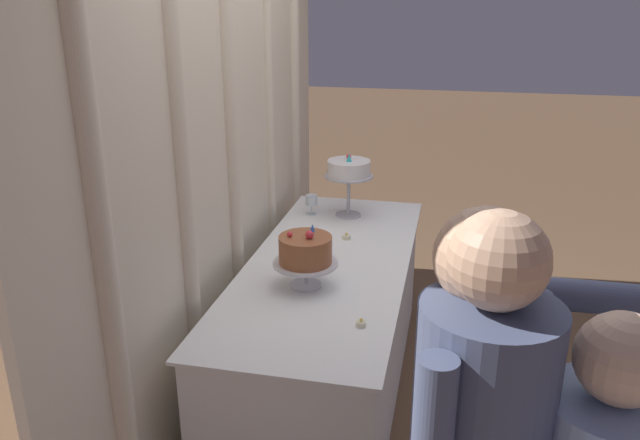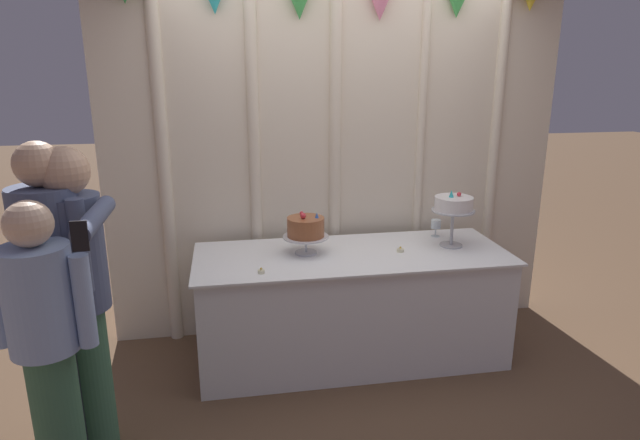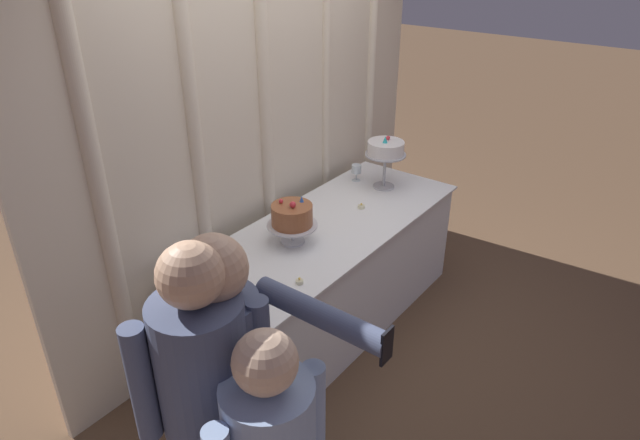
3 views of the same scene
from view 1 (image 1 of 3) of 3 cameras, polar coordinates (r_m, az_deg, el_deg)
name	(u,v)px [view 1 (image 1 of 3)]	position (r m, az deg, el deg)	size (l,w,h in m)	color
ground_plane	(346,390)	(3.63, 2.35, -15.26)	(24.00, 24.00, 0.00)	brown
draped_curtain	(226,125)	(3.17, -8.58, 8.56)	(3.39, 0.17, 2.83)	beige
cake_table	(328,327)	(3.44, 0.78, -9.73)	(2.13, 0.82, 0.78)	white
cake_display_nearleft	(305,252)	(2.93, -1.34, -2.92)	(0.31, 0.31, 0.29)	silver
cake_display_nearright	(349,171)	(3.84, 2.65, 4.48)	(0.30, 0.30, 0.41)	#B2B2B7
wine_glass	(311,201)	(3.92, -0.78, 1.78)	(0.07, 0.07, 0.13)	silver
tealight_far_left	(361,324)	(2.65, 3.76, -9.41)	(0.04, 0.04, 0.04)	beige
tealight_near_left	(346,237)	(3.56, 2.43, -1.56)	(0.05, 0.05, 0.04)	beige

